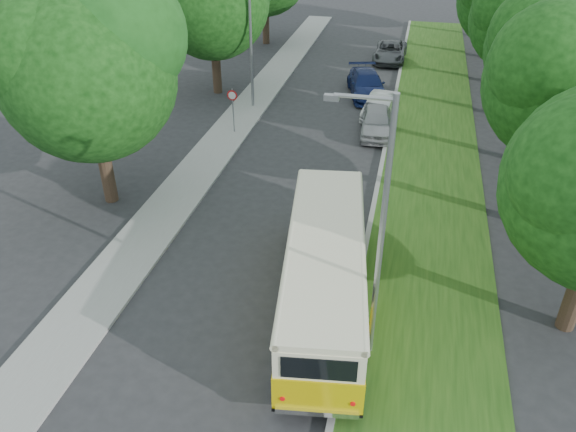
% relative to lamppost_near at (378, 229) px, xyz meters
% --- Properties ---
extents(ground, '(120.00, 120.00, 0.00)m').
position_rel_lamppost_near_xyz_m(ground, '(-4.21, 2.50, -4.37)').
color(ground, '#2A2A2C').
rests_on(ground, ground).
extents(curb, '(0.20, 70.00, 0.15)m').
position_rel_lamppost_near_xyz_m(curb, '(-0.61, 7.50, -4.29)').
color(curb, gray).
rests_on(curb, ground).
extents(grass_verge, '(4.50, 70.00, 0.13)m').
position_rel_lamppost_near_xyz_m(grass_verge, '(1.74, 7.50, -4.30)').
color(grass_verge, '#1F4813').
rests_on(grass_verge, ground).
extents(sidewalk, '(2.20, 70.00, 0.12)m').
position_rel_lamppost_near_xyz_m(sidewalk, '(-9.01, 7.50, -4.31)').
color(sidewalk, gray).
rests_on(sidewalk, ground).
extents(treeline, '(24.27, 41.91, 9.46)m').
position_rel_lamppost_near_xyz_m(treeline, '(-1.06, 20.49, 1.56)').
color(treeline, '#332319').
rests_on(treeline, ground).
extents(lamppost_near, '(1.71, 0.16, 8.00)m').
position_rel_lamppost_near_xyz_m(lamppost_near, '(0.00, 0.00, 0.00)').
color(lamppost_near, gray).
rests_on(lamppost_near, ground).
extents(lamppost_far, '(1.71, 0.16, 7.50)m').
position_rel_lamppost_near_xyz_m(lamppost_far, '(-8.91, 18.50, -0.25)').
color(lamppost_far, gray).
rests_on(lamppost_far, ground).
extents(warning_sign, '(0.56, 0.10, 2.50)m').
position_rel_lamppost_near_xyz_m(warning_sign, '(-8.71, 14.48, -2.66)').
color(warning_sign, gray).
rests_on(warning_sign, ground).
extents(vintage_bus, '(3.63, 9.54, 2.76)m').
position_rel_lamppost_near_xyz_m(vintage_bus, '(-1.58, 1.65, -2.99)').
color(vintage_bus, '#E2C007').
rests_on(vintage_bus, ground).
extents(car_silver, '(2.12, 4.40, 1.45)m').
position_rel_lamppost_near_xyz_m(car_silver, '(-1.27, 16.21, -3.65)').
color(car_silver, '#9F9FA3').
rests_on(car_silver, ground).
extents(car_white, '(1.98, 4.05, 1.28)m').
position_rel_lamppost_near_xyz_m(car_white, '(-1.28, 18.77, -3.73)').
color(car_white, silver).
rests_on(car_white, ground).
extents(car_blue, '(3.26, 5.42, 1.47)m').
position_rel_lamppost_near_xyz_m(car_blue, '(-2.42, 21.98, -3.63)').
color(car_blue, navy).
rests_on(car_blue, ground).
extents(car_grey, '(2.31, 4.86, 1.34)m').
position_rel_lamppost_near_xyz_m(car_grey, '(-1.54, 29.86, -3.70)').
color(car_grey, '#505257').
rests_on(car_grey, ground).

